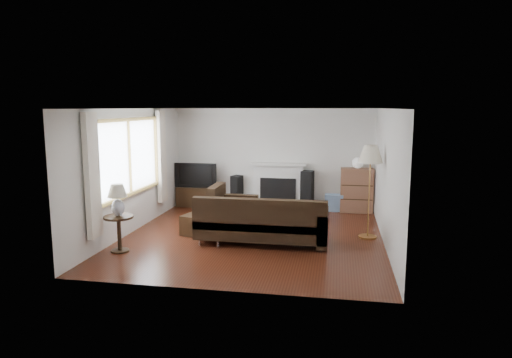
% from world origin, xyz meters
% --- Properties ---
extents(room, '(5.10, 5.60, 2.54)m').
position_xyz_m(room, '(0.00, 0.00, 1.25)').
color(room, '#461C0F').
rests_on(room, ground).
extents(window, '(0.12, 2.74, 1.54)m').
position_xyz_m(window, '(-2.45, -0.20, 1.55)').
color(window, brown).
rests_on(window, room).
extents(curtain_near, '(0.10, 0.35, 2.10)m').
position_xyz_m(curtain_near, '(-2.40, -1.72, 1.40)').
color(curtain_near, silver).
rests_on(curtain_near, room).
extents(curtain_far, '(0.10, 0.35, 2.10)m').
position_xyz_m(curtain_far, '(-2.40, 1.32, 1.40)').
color(curtain_far, silver).
rests_on(curtain_far, room).
extents(fireplace, '(1.40, 0.26, 1.15)m').
position_xyz_m(fireplace, '(0.15, 2.64, 0.57)').
color(fireplace, white).
rests_on(fireplace, room).
extents(tv_stand, '(1.01, 0.46, 0.51)m').
position_xyz_m(tv_stand, '(-1.94, 2.49, 0.25)').
color(tv_stand, black).
rests_on(tv_stand, ground).
extents(television, '(1.08, 0.14, 0.62)m').
position_xyz_m(television, '(-1.93, 2.49, 0.82)').
color(television, black).
rests_on(television, tv_stand).
extents(speaker_left, '(0.31, 0.34, 0.81)m').
position_xyz_m(speaker_left, '(-0.90, 2.55, 0.41)').
color(speaker_left, black).
rests_on(speaker_left, ground).
extents(speaker_right, '(0.33, 0.38, 0.98)m').
position_xyz_m(speaker_right, '(0.88, 2.53, 0.49)').
color(speaker_right, black).
rests_on(speaker_right, ground).
extents(bookshelf, '(0.78, 0.37, 1.07)m').
position_xyz_m(bookshelf, '(2.08, 2.53, 0.54)').
color(bookshelf, brown).
rests_on(bookshelf, ground).
extents(globe_lamp, '(0.26, 0.26, 0.26)m').
position_xyz_m(globe_lamp, '(2.08, 2.53, 1.20)').
color(globe_lamp, white).
rests_on(globe_lamp, bookshelf).
extents(sectional_sofa, '(2.63, 1.93, 0.85)m').
position_xyz_m(sectional_sofa, '(0.24, -0.41, 0.43)').
color(sectional_sofa, black).
rests_on(sectional_sofa, ground).
extents(coffee_table, '(1.08, 0.60, 0.42)m').
position_xyz_m(coffee_table, '(0.17, 0.97, 0.21)').
color(coffee_table, '#956F47').
rests_on(coffee_table, ground).
extents(footstool, '(0.59, 0.59, 0.40)m').
position_xyz_m(footstool, '(-1.16, -0.08, 0.20)').
color(footstool, black).
rests_on(footstool, ground).
extents(floor_lamp, '(0.49, 0.49, 1.81)m').
position_xyz_m(floor_lamp, '(2.22, 0.30, 0.91)').
color(floor_lamp, '#A8753A').
rests_on(floor_lamp, ground).
extents(side_table, '(0.51, 0.51, 0.64)m').
position_xyz_m(side_table, '(-2.15, -1.37, 0.32)').
color(side_table, black).
rests_on(side_table, ground).
extents(table_lamp, '(0.34, 0.34, 0.56)m').
position_xyz_m(table_lamp, '(-2.15, -1.37, 0.92)').
color(table_lamp, silver).
rests_on(table_lamp, side_table).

